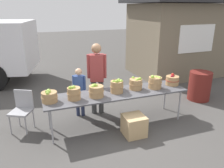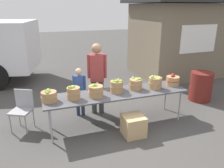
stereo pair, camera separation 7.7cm
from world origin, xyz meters
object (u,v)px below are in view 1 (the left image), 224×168
Objects in this scene: apple_basket_red_0 at (172,80)px; trash_barrel at (200,86)px; market_table at (117,94)px; apple_basket_green_0 at (49,96)px; produce_crate at (134,125)px; apple_basket_green_3 at (117,86)px; folding_chair at (22,107)px; apple_basket_green_5 at (155,82)px; vendor_adult at (97,74)px; child_customer at (79,89)px; apple_basket_green_1 at (74,93)px; apple_basket_green_4 at (136,84)px; apple_basket_green_2 at (96,91)px.

apple_basket_red_0 is 1.44m from trash_barrel.
apple_basket_green_0 is (-1.40, -0.00, 0.15)m from market_table.
trash_barrel is 2.75m from produce_crate.
apple_basket_red_0 is (1.41, 0.02, -0.03)m from apple_basket_green_3.
apple_basket_red_0 is (1.42, 0.04, 0.15)m from market_table.
apple_basket_red_0 is 3.41m from folding_chair.
vendor_adult is (-1.16, 0.70, 0.13)m from apple_basket_green_5.
child_customer is (-0.68, 0.66, -0.20)m from apple_basket_green_3.
produce_crate is at bearing -73.91° from apple_basket_green_3.
child_customer is (-0.67, 0.67, -0.02)m from market_table.
apple_basket_green_1 reaches higher than market_table.
apple_basket_green_4 reaches higher than apple_basket_green_0.
apple_basket_green_1 is 0.25× the size of child_customer.
apple_basket_green_4 reaches higher than apple_basket_red_0.
folding_chair is (-1.01, 0.51, -0.38)m from apple_basket_green_1.
apple_basket_green_5 reaches higher than market_table.
apple_basket_green_5 is at bearing 17.82° from folding_chair.
apple_basket_green_2 is 0.19× the size of vendor_adult.
apple_basket_green_4 reaches higher than trash_barrel.
apple_basket_green_1 is 1.38m from produce_crate.
apple_basket_green_5 is at bearing -163.01° from trash_barrel.
folding_chair is at bearing 170.23° from apple_basket_green_5.
apple_basket_green_1 is at bearing 94.09° from child_customer.
trash_barrel is at bearing 10.28° from apple_basket_green_2.
market_table is at bearing 7.12° from apple_basket_green_2.
folding_chair is at bearing 160.31° from apple_basket_green_2.
vendor_adult is at bearing 30.11° from apple_basket_green_0.
folding_chair reaches higher than trash_barrel.
vendor_adult reaches higher than apple_basket_green_3.
apple_basket_green_3 reaches higher than market_table.
apple_basket_green_2 is (-0.48, -0.06, 0.16)m from market_table.
market_table is 1.80× the size of vendor_adult.
vendor_adult is (0.69, 0.71, 0.13)m from apple_basket_green_1.
market_table is at bearing 127.11° from vendor_adult.
apple_basket_green_3 reaches higher than folding_chair.
apple_basket_green_5 is 0.19× the size of vendor_adult.
apple_basket_green_3 reaches higher than apple_basket_green_4.
apple_basket_green_5 reaches higher than apple_basket_green_0.
apple_basket_green_4 is (0.47, 0.05, -0.02)m from apple_basket_green_3.
apple_basket_green_3 reaches higher than apple_basket_green_2.
folding_chair is (-1.94, 0.46, -0.21)m from market_table.
apple_basket_green_0 is 0.47m from apple_basket_green_1.
vendor_adult reaches higher than child_customer.
folding_chair is at bearing -179.37° from trash_barrel.
apple_basket_green_1 reaches higher than apple_basket_green_0.
apple_basket_green_0 is 1.01× the size of apple_basket_green_2.
folding_chair is at bearing 172.73° from apple_basket_red_0.
apple_basket_green_1 is at bearing 155.26° from produce_crate.
vendor_adult is at bearing 72.20° from apple_basket_green_2.
apple_basket_green_3 is (1.41, 0.02, 0.03)m from apple_basket_green_0.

